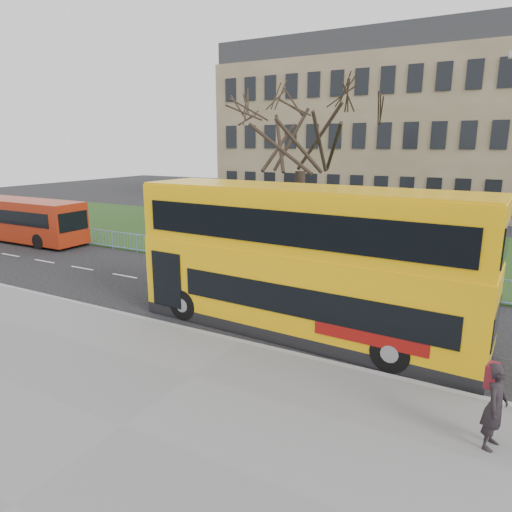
{
  "coord_description": "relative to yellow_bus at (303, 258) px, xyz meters",
  "views": [
    {
      "loc": [
        7.0,
        -13.24,
        6.29
      ],
      "look_at": [
        -0.81,
        1.0,
        2.3
      ],
      "focal_mm": 32.0,
      "sensor_mm": 36.0,
      "label": 1
    }
  ],
  "objects": [
    {
      "name": "kerb",
      "position": [
        -1.31,
        -1.94,
        -2.55
      ],
      "size": [
        80.0,
        0.2,
        0.14
      ],
      "primitive_type": "cube",
      "color": "gray",
      "rests_on": "ground"
    },
    {
      "name": "grass_verge",
      "position": [
        -1.31,
        13.91,
        -2.58
      ],
      "size": [
        80.0,
        15.4,
        0.08
      ],
      "primitive_type": "cube",
      "color": "#1E3915",
      "rests_on": "ground"
    },
    {
      "name": "yellow_bus",
      "position": [
        0.0,
        0.0,
        0.0
      ],
      "size": [
        11.8,
        3.34,
        4.89
      ],
      "rotation": [
        0.0,
        0.0,
        -0.05
      ],
      "color": "#FFB80A",
      "rests_on": "ground"
    },
    {
      "name": "guard_railing",
      "position": [
        -1.31,
        6.21,
        -2.07
      ],
      "size": [
        40.0,
        0.12,
        1.1
      ],
      "primitive_type": null,
      "color": "#7B9ADB",
      "rests_on": "ground"
    },
    {
      "name": "red_bus",
      "position": [
        -22.53,
        5.0,
        -1.14
      ],
      "size": [
        10.57,
        2.5,
        2.78
      ],
      "rotation": [
        0.0,
        0.0,
        0.01
      ],
      "color": "#9A240E",
      "rests_on": "ground"
    },
    {
      "name": "bare_tree",
      "position": [
        -4.31,
        9.61,
        3.15
      ],
      "size": [
        7.98,
        7.98,
        11.4
      ],
      "primitive_type": null,
      "color": "black",
      "rests_on": "grass_verge"
    },
    {
      "name": "pedestrian",
      "position": [
        5.98,
        -3.94,
        -1.57
      ],
      "size": [
        0.59,
        0.77,
        1.88
      ],
      "primitive_type": "imported",
      "rotation": [
        0.0,
        0.0,
        1.34
      ],
      "color": "black",
      "rests_on": "pavement"
    },
    {
      "name": "pavement",
      "position": [
        -1.31,
        -7.14,
        -2.56
      ],
      "size": [
        80.0,
        10.5,
        0.12
      ],
      "primitive_type": "cube",
      "color": "slate",
      "rests_on": "ground"
    },
    {
      "name": "ground",
      "position": [
        -1.31,
        -0.39,
        -2.62
      ],
      "size": [
        120.0,
        120.0,
        0.0
      ],
      "primitive_type": "plane",
      "color": "black",
      "rests_on": "ground"
    },
    {
      "name": "civic_building",
      "position": [
        -6.31,
        34.61,
        4.38
      ],
      "size": [
        30.0,
        15.0,
        14.0
      ],
      "primitive_type": "cube",
      "color": "#7D6C4F",
      "rests_on": "ground"
    }
  ]
}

